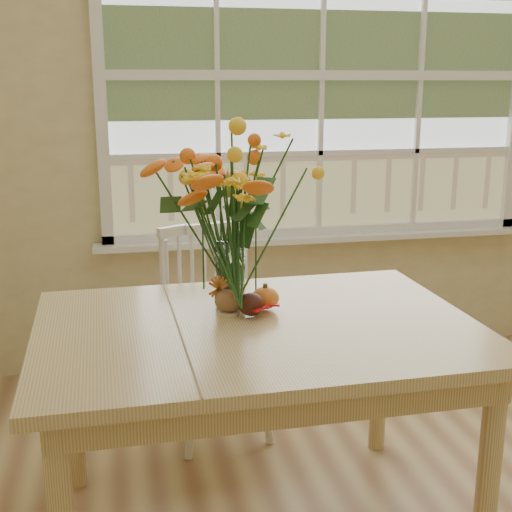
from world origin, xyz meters
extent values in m
cube|color=#C8B880|center=(0.00, 2.25, 1.35)|extent=(4.00, 0.02, 2.70)
cube|color=silver|center=(0.00, 2.23, 1.55)|extent=(2.20, 0.00, 1.60)
cube|color=white|center=(0.00, 2.18, 0.69)|extent=(2.42, 0.12, 0.03)
cube|color=tan|center=(-0.65, 0.74, 0.74)|extent=(1.44, 1.04, 0.04)
cube|color=tan|center=(-0.65, 0.74, 0.67)|extent=(1.31, 0.92, 0.10)
cylinder|color=tan|center=(-1.28, 1.14, 0.36)|extent=(0.07, 0.07, 0.72)
cylinder|color=tan|center=(-0.02, 0.33, 0.36)|extent=(0.07, 0.07, 0.72)
cylinder|color=tan|center=(-0.04, 1.17, 0.36)|extent=(0.07, 0.07, 0.72)
cube|color=white|center=(-0.68, 1.43, 0.42)|extent=(0.48, 0.46, 0.05)
cube|color=white|center=(-0.71, 1.59, 0.66)|extent=(0.42, 0.11, 0.47)
cylinder|color=white|center=(-0.82, 1.25, 0.20)|extent=(0.03, 0.03, 0.40)
cylinder|color=white|center=(-0.87, 1.55, 0.20)|extent=(0.03, 0.03, 0.40)
cylinder|color=white|center=(-0.50, 1.31, 0.20)|extent=(0.03, 0.03, 0.40)
cylinder|color=white|center=(-0.55, 1.61, 0.20)|extent=(0.03, 0.03, 0.40)
cylinder|color=white|center=(-0.71, 0.92, 0.87)|extent=(0.10, 0.10, 0.23)
ellipsoid|color=orange|center=(-0.60, 0.87, 0.80)|extent=(0.10, 0.10, 0.08)
cylinder|color=#CCB78C|center=(-0.73, 0.84, 0.76)|extent=(0.08, 0.08, 0.01)
ellipsoid|color=brown|center=(-0.73, 0.84, 0.81)|extent=(0.11, 0.10, 0.08)
ellipsoid|color=#38160F|center=(-0.66, 0.81, 0.80)|extent=(0.09, 0.09, 0.08)
camera|label=1|loc=(-1.08, -1.31, 1.52)|focal=48.00mm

